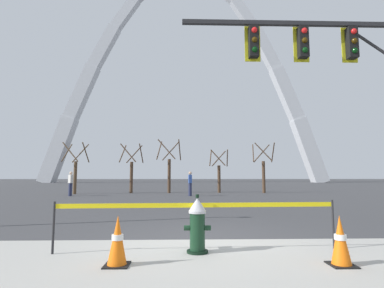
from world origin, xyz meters
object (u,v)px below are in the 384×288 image
at_px(fire_hydrant, 197,225).
at_px(monument_arch, 185,83).
at_px(traffic_cone_by_hydrant, 117,241).
at_px(traffic_signal_gantry, 368,65).
at_px(traffic_cone_mid_sidewalk, 340,241).
at_px(pedestrian_walking_left, 190,183).
at_px(pedestrian_standing_center, 71,183).

distance_m(fire_hydrant, monument_arch, 57.93).
relative_size(traffic_cone_by_hydrant, traffic_signal_gantry, 0.09).
bearing_deg(traffic_cone_mid_sidewalk, traffic_signal_gantry, 51.25).
relative_size(fire_hydrant, traffic_cone_mid_sidewalk, 1.36).
height_order(traffic_cone_mid_sidewalk, traffic_signal_gantry, traffic_signal_gantry).
bearing_deg(traffic_signal_gantry, pedestrian_walking_left, 111.65).
bearing_deg(traffic_cone_by_hydrant, fire_hydrant, 31.00).
xyz_separation_m(fire_hydrant, pedestrian_standing_center, (-7.61, 14.83, 0.35)).
distance_m(traffic_signal_gantry, monument_arch, 54.28).
distance_m(traffic_cone_by_hydrant, pedestrian_standing_center, 16.82).
bearing_deg(monument_arch, traffic_cone_by_hydrant, -91.37).
bearing_deg(pedestrian_walking_left, traffic_cone_by_hydrant, -95.26).
bearing_deg(pedestrian_standing_center, pedestrian_walking_left, -1.19).
height_order(fire_hydrant, traffic_signal_gantry, traffic_signal_gantry).
xyz_separation_m(traffic_cone_mid_sidewalk, pedestrian_standing_center, (-9.67, 15.64, 0.46)).
xyz_separation_m(monument_arch, pedestrian_walking_left, (0.09, -39.86, -19.22)).
height_order(traffic_cone_mid_sidewalk, monument_arch, monument_arch).
height_order(fire_hydrant, pedestrian_standing_center, pedestrian_standing_center).
relative_size(traffic_cone_mid_sidewalk, pedestrian_standing_center, 0.46).
height_order(fire_hydrant, traffic_cone_by_hydrant, fire_hydrant).
bearing_deg(fire_hydrant, traffic_cone_mid_sidewalk, -21.41).
bearing_deg(traffic_cone_mid_sidewalk, fire_hydrant, 158.59).
bearing_deg(fire_hydrant, monument_arch, 89.88).
relative_size(traffic_cone_by_hydrant, pedestrian_standing_center, 0.46).
distance_m(traffic_cone_by_hydrant, traffic_cone_mid_sidewalk, 3.27).
height_order(traffic_cone_by_hydrant, pedestrian_standing_center, pedestrian_standing_center).
bearing_deg(traffic_cone_mid_sidewalk, pedestrian_walking_left, 96.84).
bearing_deg(pedestrian_standing_center, monument_arch, 78.99).
bearing_deg(traffic_cone_mid_sidewalk, pedestrian_standing_center, 121.74).
bearing_deg(monument_arch, fire_hydrant, -90.12).
relative_size(fire_hydrant, traffic_signal_gantry, 0.13).
xyz_separation_m(fire_hydrant, pedestrian_walking_left, (0.21, 14.66, 0.35)).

